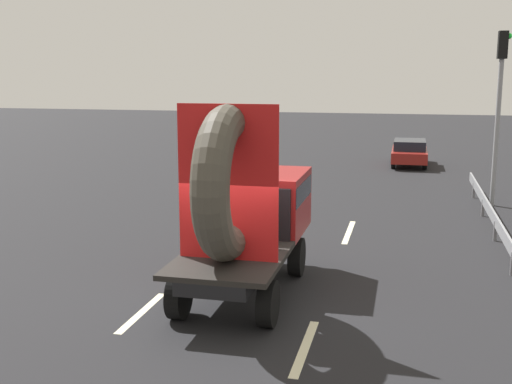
% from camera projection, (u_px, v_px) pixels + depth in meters
% --- Properties ---
extents(ground_plane, '(120.00, 120.00, 0.00)m').
position_uv_depth(ground_plane, '(229.00, 307.00, 12.55)').
color(ground_plane, black).
extents(flatbed_truck, '(2.02, 5.18, 3.98)m').
position_uv_depth(flatbed_truck, '(247.00, 205.00, 13.22)').
color(flatbed_truck, black).
rests_on(flatbed_truck, ground_plane).
extents(distant_sedan, '(1.66, 3.87, 1.26)m').
position_uv_depth(distant_sedan, '(409.00, 152.00, 31.28)').
color(distant_sedan, black).
rests_on(distant_sedan, ground_plane).
extents(traffic_light, '(0.42, 0.36, 5.85)m').
position_uv_depth(traffic_light, '(500.00, 94.00, 21.35)').
color(traffic_light, gray).
rests_on(traffic_light, ground_plane).
extents(guardrail, '(0.10, 12.37, 0.71)m').
position_uv_depth(guardrail, '(489.00, 210.00, 18.84)').
color(guardrail, gray).
rests_on(guardrail, ground_plane).
extents(lane_dash_left_near, '(0.16, 2.14, 0.01)m').
position_uv_depth(lane_dash_left_near, '(142.00, 312.00, 12.28)').
color(lane_dash_left_near, beige).
rests_on(lane_dash_left_near, ground_plane).
extents(lane_dash_left_far, '(0.16, 2.84, 0.01)m').
position_uv_depth(lane_dash_left_far, '(243.00, 222.00, 19.68)').
color(lane_dash_left_far, beige).
rests_on(lane_dash_left_far, ground_plane).
extents(lane_dash_right_near, '(0.16, 2.29, 0.01)m').
position_uv_depth(lane_dash_right_near, '(305.00, 347.00, 10.72)').
color(lane_dash_right_near, beige).
rests_on(lane_dash_right_near, ground_plane).
extents(lane_dash_right_far, '(0.16, 2.71, 0.01)m').
position_uv_depth(lane_dash_right_far, '(349.00, 232.00, 18.41)').
color(lane_dash_right_far, beige).
rests_on(lane_dash_right_far, ground_plane).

